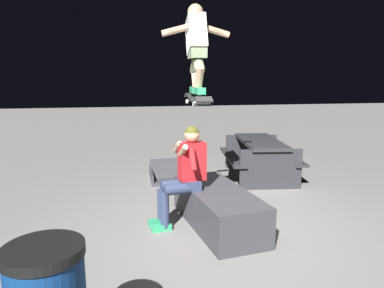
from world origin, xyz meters
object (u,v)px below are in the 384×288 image
Objects in this scene: skateboard at (197,99)px; kicker_ramp at (172,175)px; picnic_table_back at (260,153)px; ledge_box_main at (218,208)px; skater_airborne at (196,44)px; person_sitting_on_ledge at (184,171)px.

skateboard is 1.01× the size of kicker_ramp.
skateboard is 2.79m from picnic_table_back.
skater_airborne is at bearing 46.52° from ledge_box_main.
ledge_box_main is 1.67× the size of skateboard.
kicker_ramp is 1.79m from picnic_table_back.
person_sitting_on_ledge is at bearing 136.97° from picnic_table_back.
ledge_box_main is 1.53× the size of skater_airborne.
skater_airborne is (0.12, -0.18, 1.62)m from person_sitting_on_ledge.
kicker_ramp is (2.13, 0.07, -1.61)m from skateboard.
person_sitting_on_ledge is 1.19× the size of skater_airborne.
skater_airborne is 1.11× the size of kicker_ramp.
person_sitting_on_ledge reaches higher than picnic_table_back.
skater_airborne is at bearing -56.97° from person_sitting_on_ledge.
skater_airborne is 3.10m from picnic_table_back.
skater_airborne reaches higher than picnic_table_back.
skateboard reaches higher than kicker_ramp.
skateboard reaches higher than ledge_box_main.
skateboard is (0.06, -0.18, 0.93)m from person_sitting_on_ledge.
person_sitting_on_ledge is 0.72× the size of picnic_table_back.
skater_airborne reaches higher than skateboard.
ledge_box_main is at bearing -125.51° from skateboard.
picnic_table_back is (1.97, -1.84, -0.24)m from person_sitting_on_ledge.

